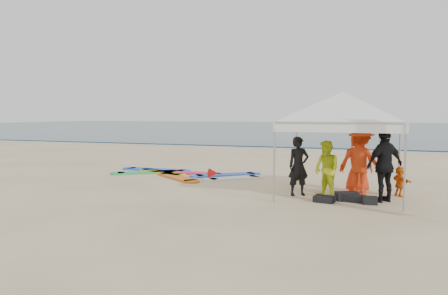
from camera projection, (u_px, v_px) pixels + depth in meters
ground at (183, 200)px, 11.56m from camera, size 120.00×120.00×0.00m
ocean at (347, 128)px, 67.89m from camera, size 160.00×84.00×0.08m
shoreline_foam at (301, 148)px, 28.65m from camera, size 160.00×1.20×0.01m
person_black_a at (299, 166)px, 12.08m from camera, size 0.72×0.65×1.64m
person_yellow at (327, 169)px, 11.72m from camera, size 0.96×0.94×1.55m
person_orange_a at (361, 161)px, 12.03m from camera, size 1.41×1.08×1.94m
person_black_b at (385, 165)px, 11.20m from camera, size 1.13×1.11×1.90m
person_orange_b at (358, 162)px, 12.56m from camera, size 0.95×0.70×1.77m
person_seated at (400, 181)px, 11.99m from camera, size 0.60×0.78×0.83m
canopy_tent at (343, 92)px, 11.89m from camera, size 4.36×4.36×3.29m
marker_pennant at (214, 173)px, 13.03m from camera, size 0.28×0.28×0.64m
gear_pile at (346, 198)px, 11.26m from camera, size 1.58×0.92×0.22m
surfboard_spread at (182, 174)px, 16.26m from camera, size 5.69×2.91×0.07m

